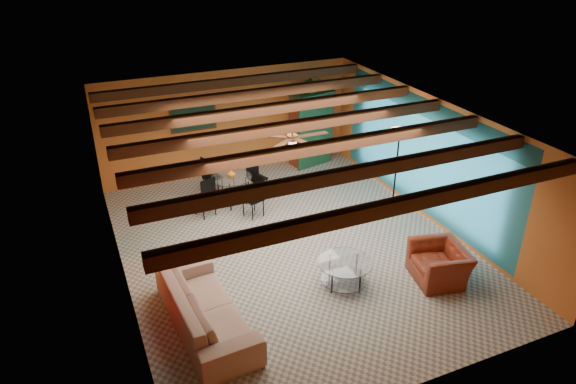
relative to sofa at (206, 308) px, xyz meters
name	(u,v)px	position (x,y,z in m)	size (l,w,h in m)	color
room	(290,136)	(2.23, 1.73, 1.99)	(6.52, 8.01, 2.71)	gray
sofa	(206,308)	(0.00, 0.00, 0.00)	(2.53, 0.99, 0.74)	#957160
armchair	(439,263)	(4.25, -0.44, -0.04)	(1.02, 0.89, 0.66)	maroon
coffee_table	(345,273)	(2.58, 0.09, -0.12)	(0.98, 0.98, 0.50)	white
dining_table	(232,186)	(1.70, 3.84, 0.11)	(1.85, 1.85, 0.96)	white
armoire	(311,129)	(4.43, 5.32, 0.59)	(1.09, 0.54, 1.92)	maroon
floor_lamp	(396,172)	(4.88, 2.00, 0.63)	(0.41, 0.41, 2.01)	black
ceiling_fan	(292,138)	(2.23, 1.62, 1.99)	(1.50, 1.50, 0.44)	#472614
painting	(193,117)	(1.33, 5.58, 1.28)	(1.05, 0.03, 0.65)	black
potted_plant	(312,85)	(4.43, 5.32, 1.80)	(0.45, 0.39, 0.50)	#26661E
vase	(231,162)	(1.70, 3.84, 0.69)	(0.19, 0.19, 0.20)	orange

